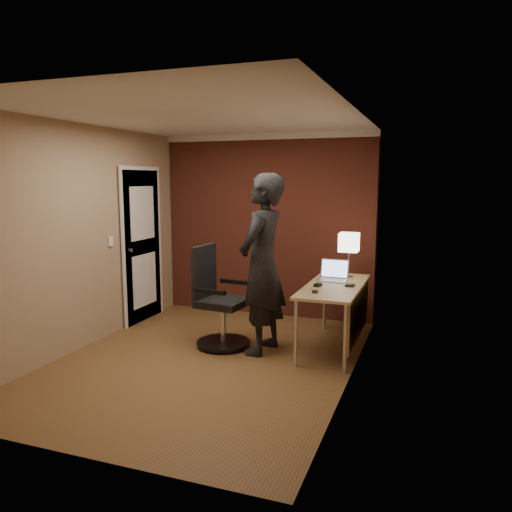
{
  "coord_description": "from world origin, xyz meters",
  "views": [
    {
      "loc": [
        2.21,
        -4.58,
        1.89
      ],
      "look_at": [
        0.35,
        0.55,
        1.05
      ],
      "focal_mm": 35.0,
      "sensor_mm": 36.0,
      "label": 1
    }
  ],
  "objects_px": {
    "desk_lamp": "(349,243)",
    "office_chair": "(217,303)",
    "person": "(262,264)",
    "wallet": "(350,285)",
    "phone": "(315,292)",
    "laptop": "(333,274)",
    "desk": "(341,297)",
    "mouse": "(318,285)"
  },
  "relations": [
    {
      "from": "wallet",
      "to": "person",
      "type": "relative_size",
      "value": 0.06
    },
    {
      "from": "laptop",
      "to": "phone",
      "type": "xyz_separation_m",
      "value": [
        -0.05,
        -0.71,
        -0.06
      ]
    },
    {
      "from": "desk_lamp",
      "to": "wallet",
      "type": "xyz_separation_m",
      "value": [
        0.1,
        -0.48,
        -0.41
      ]
    },
    {
      "from": "person",
      "to": "wallet",
      "type": "bearing_deg",
      "value": 117.7
    },
    {
      "from": "desk",
      "to": "person",
      "type": "relative_size",
      "value": 0.77
    },
    {
      "from": "mouse",
      "to": "phone",
      "type": "bearing_deg",
      "value": -70.49
    },
    {
      "from": "mouse",
      "to": "wallet",
      "type": "height_order",
      "value": "mouse"
    },
    {
      "from": "office_chair",
      "to": "laptop",
      "type": "bearing_deg",
      "value": 28.22
    },
    {
      "from": "phone",
      "to": "wallet",
      "type": "bearing_deg",
      "value": 40.53
    },
    {
      "from": "phone",
      "to": "desk_lamp",
      "type": "bearing_deg",
      "value": 63.27
    },
    {
      "from": "desk_lamp",
      "to": "office_chair",
      "type": "relative_size",
      "value": 0.47
    },
    {
      "from": "desk",
      "to": "wallet",
      "type": "xyz_separation_m",
      "value": [
        0.1,
        -0.01,
        0.14
      ]
    },
    {
      "from": "desk",
      "to": "laptop",
      "type": "relative_size",
      "value": 4.42
    },
    {
      "from": "desk",
      "to": "person",
      "type": "distance_m",
      "value": 0.95
    },
    {
      "from": "mouse",
      "to": "office_chair",
      "type": "xyz_separation_m",
      "value": [
        -1.11,
        -0.22,
        -0.25
      ]
    },
    {
      "from": "desk",
      "to": "desk_lamp",
      "type": "relative_size",
      "value": 2.8
    },
    {
      "from": "office_chair",
      "to": "person",
      "type": "relative_size",
      "value": 0.58
    },
    {
      "from": "mouse",
      "to": "office_chair",
      "type": "bearing_deg",
      "value": -156.14
    },
    {
      "from": "mouse",
      "to": "person",
      "type": "height_order",
      "value": "person"
    },
    {
      "from": "wallet",
      "to": "person",
      "type": "distance_m",
      "value": 0.99
    },
    {
      "from": "desk",
      "to": "laptop",
      "type": "xyz_separation_m",
      "value": [
        -0.14,
        0.28,
        0.19
      ]
    },
    {
      "from": "laptop",
      "to": "person",
      "type": "relative_size",
      "value": 0.17
    },
    {
      "from": "phone",
      "to": "desk",
      "type": "bearing_deg",
      "value": 51.15
    },
    {
      "from": "mouse",
      "to": "office_chair",
      "type": "height_order",
      "value": "office_chair"
    },
    {
      "from": "mouse",
      "to": "laptop",
      "type": "bearing_deg",
      "value": 90.79
    },
    {
      "from": "office_chair",
      "to": "desk_lamp",
      "type": "bearing_deg",
      "value": 32.12
    },
    {
      "from": "desk_lamp",
      "to": "phone",
      "type": "relative_size",
      "value": 4.65
    },
    {
      "from": "wallet",
      "to": "office_chair",
      "type": "bearing_deg",
      "value": -166.13
    },
    {
      "from": "wallet",
      "to": "desk_lamp",
      "type": "bearing_deg",
      "value": 101.94
    },
    {
      "from": "laptop",
      "to": "phone",
      "type": "distance_m",
      "value": 0.72
    },
    {
      "from": "wallet",
      "to": "office_chair",
      "type": "relative_size",
      "value": 0.1
    },
    {
      "from": "laptop",
      "to": "desk",
      "type": "bearing_deg",
      "value": -63.09
    },
    {
      "from": "desk_lamp",
      "to": "office_chair",
      "type": "distance_m",
      "value": 1.7
    },
    {
      "from": "phone",
      "to": "wallet",
      "type": "distance_m",
      "value": 0.52
    },
    {
      "from": "desk",
      "to": "mouse",
      "type": "relative_size",
      "value": 15.0
    },
    {
      "from": "person",
      "to": "desk",
      "type": "bearing_deg",
      "value": 120.74
    },
    {
      "from": "wallet",
      "to": "person",
      "type": "xyz_separation_m",
      "value": [
        -0.89,
        -0.36,
        0.24
      ]
    },
    {
      "from": "wallet",
      "to": "person",
      "type": "bearing_deg",
      "value": -157.97
    },
    {
      "from": "person",
      "to": "mouse",
      "type": "bearing_deg",
      "value": 117.61
    },
    {
      "from": "phone",
      "to": "office_chair",
      "type": "height_order",
      "value": "office_chair"
    },
    {
      "from": "phone",
      "to": "wallet",
      "type": "xyz_separation_m",
      "value": [
        0.29,
        0.42,
        0.01
      ]
    },
    {
      "from": "desk",
      "to": "office_chair",
      "type": "height_order",
      "value": "office_chair"
    }
  ]
}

